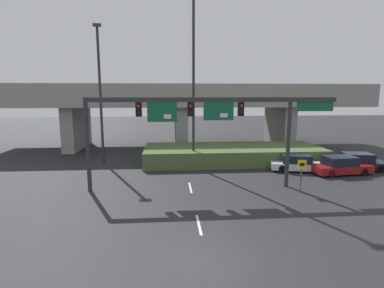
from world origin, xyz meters
name	(u,v)px	position (x,y,z in m)	size (l,w,h in m)	color
ground_plane	(206,257)	(0.00, 0.00, 0.00)	(160.00, 160.00, 0.00)	#262628
lane_markings	(188,176)	(0.00, 12.31, 0.00)	(0.14, 20.79, 0.01)	silver
signal_gantry	(206,115)	(1.03, 9.00, 5.19)	(17.13, 0.44, 6.35)	#2D2D30
speed_limit_sign	(302,171)	(7.34, 7.63, 1.49)	(0.60, 0.11, 2.29)	#4C4C4C
highway_light_pole_near	(193,60)	(0.72, 15.37, 9.49)	(0.70, 0.36, 18.22)	#2D2D30
highway_light_pole_far	(100,92)	(-7.77, 17.48, 6.76)	(0.70, 0.36, 12.78)	#2D2D30
overpass_bridge	(181,104)	(0.00, 26.07, 5.36)	(44.65, 9.63, 7.70)	gray
grass_embankment	(233,154)	(4.74, 17.25, 0.75)	(17.07, 6.28, 1.49)	#4C6033
parked_sedan_near_right	(297,163)	(9.57, 13.28, 0.65)	(4.84, 2.70, 1.40)	silver
parked_sedan_mid_right	(341,166)	(12.69, 11.93, 0.69)	(4.96, 2.32, 1.50)	maroon
parked_sedan_far_right	(358,162)	(15.00, 13.11, 0.69)	(4.69, 2.54, 1.50)	black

